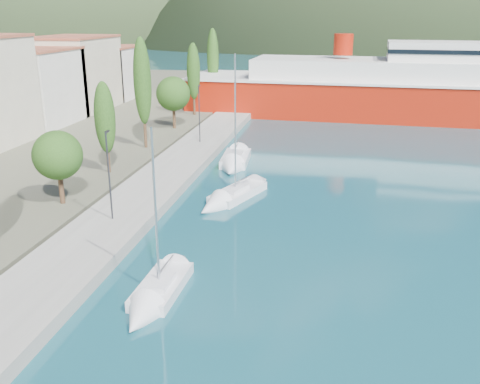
# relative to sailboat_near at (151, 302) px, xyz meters

# --- Properties ---
(ground) EXTENTS (1400.00, 1400.00, 0.00)m
(ground) POSITION_rel_sailboat_near_xyz_m (2.96, 114.62, -0.27)
(ground) COLOR #164B57
(quay) EXTENTS (5.00, 88.00, 0.80)m
(quay) POSITION_rel_sailboat_near_xyz_m (-6.04, 20.62, 0.13)
(quay) COLOR gray
(quay) RESTS_ON ground
(tree_row) EXTENTS (4.09, 65.61, 11.22)m
(tree_row) POSITION_rel_sailboat_near_xyz_m (-11.08, 28.00, 5.50)
(tree_row) COLOR #47301E
(tree_row) RESTS_ON land_strip
(lamp_posts) EXTENTS (0.15, 47.45, 6.06)m
(lamp_posts) POSITION_rel_sailboat_near_xyz_m (-6.04, 9.05, 3.81)
(lamp_posts) COLOR #2D2D33
(lamp_posts) RESTS_ON quay
(sailboat_near) EXTENTS (2.18, 6.87, 9.80)m
(sailboat_near) POSITION_rel_sailboat_near_xyz_m (0.00, 0.00, 0.00)
(sailboat_near) COLOR silver
(sailboat_near) RESTS_ON ground
(sailboat_mid) EXTENTS (4.85, 8.30, 11.62)m
(sailboat_mid) POSITION_rel_sailboat_near_xyz_m (0.36, 15.77, 0.01)
(sailboat_mid) COLOR silver
(sailboat_mid) RESTS_ON ground
(sailboat_far) EXTENTS (3.08, 8.01, 11.53)m
(sailboat_far) POSITION_rel_sailboat_near_xyz_m (-1.01, 25.84, 0.05)
(sailboat_far) COLOR silver
(sailboat_far) RESTS_ON ground
(ferry) EXTENTS (60.64, 15.16, 11.95)m
(ferry) POSITION_rel_sailboat_near_xyz_m (17.07, 55.68, 3.36)
(ferry) COLOR #9F1908
(ferry) RESTS_ON ground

